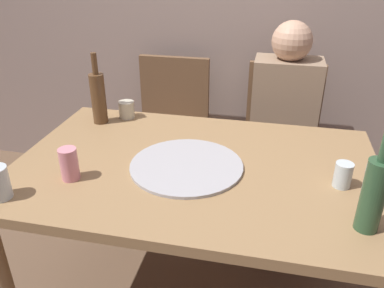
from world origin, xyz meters
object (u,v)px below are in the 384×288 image
object	(u,v)px
tumbler_far	(127,110)
guest_in_sweater	(283,123)
dining_table	(195,182)
chair_left	(170,123)
tumbler_near	(343,175)
chair_right	(281,132)
beer_bottle	(374,194)
wine_bottle	(98,97)
pizza_tray	(186,166)
soda_can	(69,164)

from	to	relation	value
tumbler_far	guest_in_sweater	bearing A→B (deg)	23.23
dining_table	chair_left	bearing A→B (deg)	111.52
tumbler_near	chair_right	distance (m)	0.96
tumbler_near	beer_bottle	bearing A→B (deg)	-79.01
wine_bottle	chair_left	xyz separation A→B (m)	(0.19, 0.56, -0.36)
chair_right	guest_in_sweater	distance (m)	0.20
tumbler_far	guest_in_sweater	size ratio (longest dim) A/B	0.07
wine_bottle	chair_right	bearing A→B (deg)	32.78
chair_left	chair_right	distance (m)	0.68
chair_left	wine_bottle	bearing A→B (deg)	71.37
pizza_tray	chair_right	distance (m)	0.99
pizza_tray	soda_can	size ratio (longest dim) A/B	3.58
beer_bottle	tumbler_far	world-z (taller)	beer_bottle
beer_bottle	pizza_tray	bearing A→B (deg)	158.68
dining_table	wine_bottle	xyz separation A→B (m)	(-0.53, 0.30, 0.21)
pizza_tray	tumbler_far	world-z (taller)	tumbler_far
beer_bottle	soda_can	size ratio (longest dim) A/B	2.70
chair_right	guest_in_sweater	world-z (taller)	guest_in_sweater
tumbler_far	dining_table	bearing A→B (deg)	-41.87
wine_bottle	dining_table	bearing A→B (deg)	-29.69
chair_right	tumbler_far	bearing A→B (deg)	32.07
beer_bottle	soda_can	bearing A→B (deg)	176.11
pizza_tray	soda_can	xyz separation A→B (m)	(-0.40, -0.17, 0.05)
tumbler_far	soda_can	world-z (taller)	soda_can
wine_bottle	chair_left	bearing A→B (deg)	71.37
dining_table	soda_can	distance (m)	0.49
pizza_tray	tumbler_far	distance (m)	0.57
soda_can	chair_left	bearing A→B (deg)	85.53
pizza_tray	tumbler_far	bearing A→B (deg)	134.14
tumbler_near	tumbler_far	distance (m)	1.05
soda_can	chair_left	distance (m)	1.10
pizza_tray	guest_in_sweater	xyz separation A→B (m)	(0.37, 0.74, -0.11)
pizza_tray	wine_bottle	distance (m)	0.61
dining_table	tumbler_far	xyz separation A→B (m)	(-0.43, 0.38, 0.12)
chair_right	chair_left	bearing A→B (deg)	0.00
chair_left	guest_in_sweater	xyz separation A→B (m)	(0.68, -0.15, 0.13)
wine_bottle	guest_in_sweater	world-z (taller)	guest_in_sweater
beer_bottle	chair_right	size ratio (longest dim) A/B	0.37
tumbler_near	guest_in_sweater	world-z (taller)	guest_in_sweater
dining_table	beer_bottle	xyz separation A→B (m)	(0.58, -0.27, 0.21)
wine_bottle	guest_in_sweater	size ratio (longest dim) A/B	0.29
chair_right	tumbler_near	bearing A→B (deg)	102.33
soda_can	tumbler_near	bearing A→B (deg)	9.35
dining_table	guest_in_sweater	size ratio (longest dim) A/B	1.21
dining_table	soda_can	size ratio (longest dim) A/B	11.59
dining_table	tumbler_far	bearing A→B (deg)	138.13
guest_in_sweater	dining_table	bearing A→B (deg)	64.34
pizza_tray	chair_right	world-z (taller)	chair_right
pizza_tray	dining_table	bearing A→B (deg)	44.99
dining_table	tumbler_near	xyz separation A→B (m)	(0.54, -0.04, 0.13)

